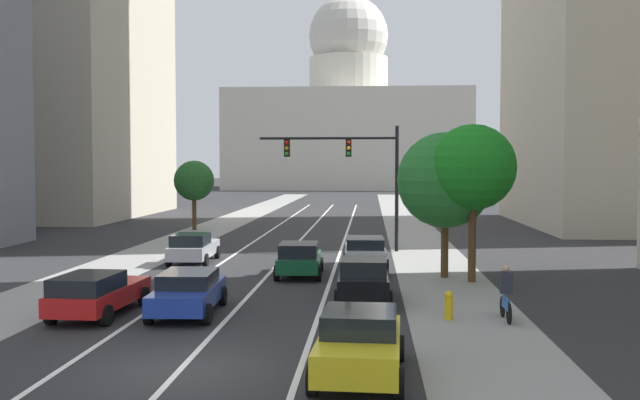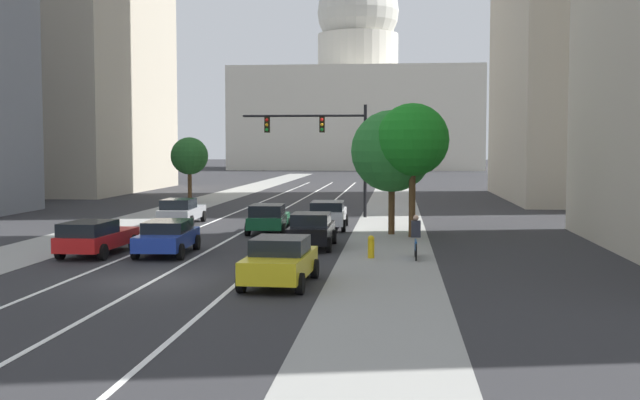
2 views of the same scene
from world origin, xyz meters
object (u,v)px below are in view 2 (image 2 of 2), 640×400
at_px(car_blue, 167,236).
at_px(car_yellow, 280,261).
at_px(car_silver, 181,211).
at_px(car_black, 312,230).
at_px(fire_hydrant, 371,247).
at_px(car_green, 268,218).
at_px(car_red, 96,237).
at_px(capitol_building, 358,102).
at_px(street_tree_mid_left, 189,156).
at_px(cyclist, 416,237).
at_px(street_tree_near_right, 413,140).
at_px(car_white, 328,214).
at_px(street_tree_mid_right, 392,151).
at_px(traffic_signal_mast, 327,138).

relative_size(car_blue, car_yellow, 1.05).
xyz_separation_m(car_silver, car_black, (8.39, -9.33, 0.02)).
xyz_separation_m(car_yellow, fire_hydrant, (2.67, 6.20, -0.32)).
height_order(car_green, car_red, car_green).
bearing_deg(car_green, car_yellow, -171.12).
relative_size(capitol_building, car_yellow, 10.97).
height_order(car_silver, street_tree_mid_left, street_tree_mid_left).
bearing_deg(cyclist, car_silver, 45.85).
relative_size(car_silver, car_yellow, 1.11).
bearing_deg(car_black, fire_hydrant, -137.89).
height_order(car_black, car_yellow, car_black).
bearing_deg(car_blue, street_tree_near_right, -57.56).
height_order(car_red, cyclist, cyclist).
bearing_deg(car_green, car_white, -50.82).
bearing_deg(car_silver, street_tree_near_right, -112.96).
height_order(car_black, cyclist, cyclist).
relative_size(capitol_building, street_tree_mid_right, 7.59).
height_order(car_green, traffic_signal_mast, traffic_signal_mast).
distance_m(car_green, car_yellow, 14.81).
xyz_separation_m(street_tree_near_right, street_tree_mid_right, (-0.99, 1.14, -0.54)).
bearing_deg(cyclist, fire_hydrant, 89.40).
distance_m(car_green, car_red, 10.23).
xyz_separation_m(car_green, car_yellow, (2.79, -14.54, 0.01)).
relative_size(car_black, car_yellow, 1.00).
bearing_deg(street_tree_mid_right, car_green, -178.57).
relative_size(car_white, car_black, 1.05).
relative_size(car_green, street_tree_mid_left, 0.80).
relative_size(car_green, car_black, 0.95).
distance_m(capitol_building, street_tree_mid_right, 116.54).
bearing_deg(cyclist, car_yellow, 144.19).
bearing_deg(car_blue, fire_hydrant, -94.88).
distance_m(car_green, car_silver, 6.82).
bearing_deg(cyclist, car_red, 90.53).
xyz_separation_m(capitol_building, cyclist, (8.60, -124.44, -12.27)).
relative_size(car_green, street_tree_mid_right, 0.66).
relative_size(car_red, street_tree_near_right, 0.73).
relative_size(car_white, traffic_signal_mast, 0.58).
bearing_deg(capitol_building, car_yellow, -88.16).
height_order(car_white, car_blue, car_white).
bearing_deg(car_blue, capitol_building, -3.40).
bearing_deg(car_white, capitol_building, 0.85).
bearing_deg(street_tree_mid_right, street_tree_mid_left, 126.76).
height_order(car_black, traffic_signal_mast, traffic_signal_mast).
relative_size(traffic_signal_mast, street_tree_mid_left, 1.51).
bearing_deg(capitol_building, street_tree_mid_right, -86.25).
relative_size(car_green, car_yellow, 0.95).
bearing_deg(street_tree_mid_left, cyclist, -60.34).
bearing_deg(car_white, cyclist, -159.07).
height_order(car_green, car_silver, car_green).
bearing_deg(street_tree_mid_right, cyclist, -83.24).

